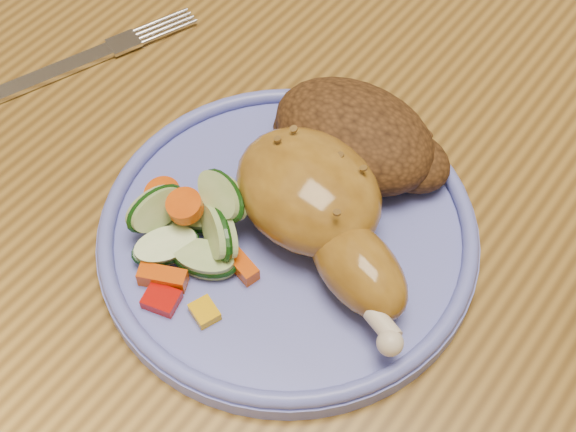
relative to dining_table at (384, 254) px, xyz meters
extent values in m
cube|color=brown|center=(0.00, 0.00, 0.06)|extent=(0.90, 1.40, 0.04)
cylinder|color=#4C2D16|center=(-0.18, 0.37, -0.46)|extent=(0.04, 0.04, 0.41)
cylinder|color=#4C2D16|center=(-0.18, 0.73, -0.46)|extent=(0.04, 0.04, 0.41)
cylinder|color=#5E67C8|center=(-0.03, -0.08, 0.09)|extent=(0.24, 0.24, 0.01)
torus|color=#5E67C8|center=(-0.03, -0.08, 0.10)|extent=(0.23, 0.23, 0.01)
ellipsoid|color=#996920|center=(-0.03, -0.06, 0.12)|extent=(0.11, 0.10, 0.05)
ellipsoid|color=#996920|center=(0.02, -0.08, 0.11)|extent=(0.09, 0.06, 0.04)
sphere|color=beige|center=(0.06, -0.11, 0.11)|extent=(0.01, 0.01, 0.01)
ellipsoid|color=#482A12|center=(-0.03, 0.00, 0.12)|extent=(0.11, 0.08, 0.05)
ellipsoid|color=#482A12|center=(0.00, 0.00, 0.11)|extent=(0.06, 0.04, 0.03)
ellipsoid|color=#482A12|center=(-0.07, -0.01, 0.11)|extent=(0.05, 0.04, 0.02)
cube|color=#A50A05|center=(-0.06, -0.16, 0.10)|extent=(0.02, 0.02, 0.01)
cube|color=#E5A507|center=(-0.03, -0.15, 0.10)|extent=(0.02, 0.02, 0.01)
cube|color=#E24D07|center=(-0.04, -0.12, 0.10)|extent=(0.03, 0.02, 0.01)
cylinder|color=#E24D07|center=(-0.08, -0.12, 0.12)|extent=(0.02, 0.02, 0.01)
cube|color=#E24D07|center=(-0.07, -0.15, 0.10)|extent=(0.03, 0.02, 0.01)
cylinder|color=#E24D07|center=(-0.11, -0.11, 0.10)|extent=(0.02, 0.02, 0.01)
cylinder|color=#B4C983|center=(-0.09, -0.11, 0.10)|extent=(0.05, 0.05, 0.02)
cylinder|color=#B4C983|center=(-0.06, -0.13, 0.10)|extent=(0.05, 0.05, 0.01)
cylinder|color=#B4C983|center=(-0.06, -0.11, 0.11)|extent=(0.04, 0.04, 0.04)
cylinder|color=#B4C983|center=(-0.10, -0.12, 0.11)|extent=(0.03, 0.04, 0.04)
cylinder|color=#B4C983|center=(-0.07, -0.10, 0.12)|extent=(0.05, 0.05, 0.03)
cylinder|color=#B4C983|center=(-0.08, -0.14, 0.10)|extent=(0.05, 0.05, 0.02)
cylinder|color=#B4C983|center=(-0.08, -0.11, 0.10)|extent=(0.05, 0.05, 0.02)
cube|color=silver|center=(-0.26, -0.08, 0.09)|extent=(0.06, 0.12, 0.00)
cube|color=silver|center=(-0.24, -0.01, 0.09)|extent=(0.04, 0.07, 0.00)
camera|label=1|loc=(0.14, -0.30, 0.50)|focal=50.00mm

